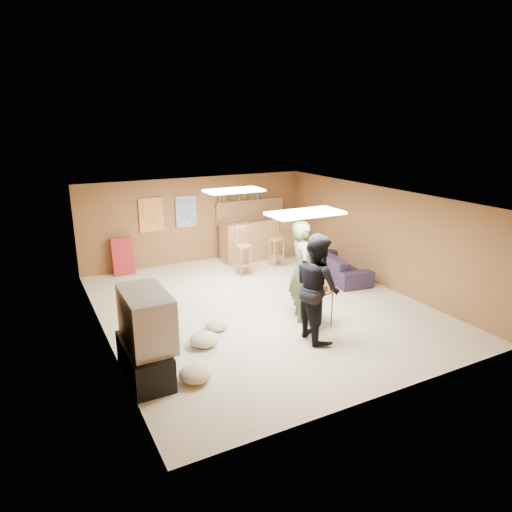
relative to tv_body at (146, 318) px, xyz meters
name	(u,v)px	position (x,y,z in m)	size (l,w,h in m)	color
ground	(261,306)	(2.65, 1.50, -0.90)	(7.00, 7.00, 0.00)	beige
ceiling	(261,197)	(2.65, 1.50, 1.30)	(6.00, 7.00, 0.02)	silver
wall_back	(197,220)	(2.65, 5.00, 0.20)	(6.00, 0.02, 2.20)	brown
wall_front	(389,322)	(2.65, -2.00, 0.20)	(6.00, 0.02, 2.20)	brown
wall_left	(101,278)	(-0.35, 1.50, 0.20)	(0.02, 7.00, 2.20)	brown
wall_right	(379,236)	(5.65, 1.50, 0.20)	(0.02, 7.00, 2.20)	brown
tv_stand	(145,360)	(-0.07, 0.00, -0.65)	(0.55, 1.30, 0.50)	black
dvd_box	(160,363)	(0.15, 0.00, -0.75)	(0.35, 0.50, 0.08)	#B2B2B7
tv_body	(146,318)	(0.00, 0.00, 0.00)	(0.60, 1.10, 0.80)	#B2B2B7
tv_screen	(167,314)	(0.31, 0.00, 0.00)	(0.02, 0.95, 0.65)	navy
bar_counter	(258,238)	(4.15, 4.45, -0.35)	(2.00, 0.60, 1.10)	#936135
bar_lip	(263,220)	(4.15, 4.20, 0.20)	(2.10, 0.12, 0.05)	#452816
bar_shelf	(250,201)	(4.15, 4.90, 0.60)	(2.00, 0.18, 0.05)	#936135
bar_backing	(250,211)	(4.15, 4.92, 0.30)	(2.00, 0.14, 0.60)	#936135
poster_left	(151,215)	(1.45, 4.96, 0.45)	(0.60, 0.03, 0.85)	#BF3F26
poster_right	(186,212)	(2.35, 4.96, 0.45)	(0.55, 0.03, 0.80)	#334C99
folding_chair_stack	(123,256)	(0.65, 4.80, -0.45)	(0.50, 0.14, 0.90)	#A91F22
ceiling_panel_front	(305,213)	(2.65, 0.00, 1.27)	(1.20, 0.60, 0.04)	white
ceiling_panel_back	(234,191)	(2.65, 2.70, 1.27)	(1.20, 0.60, 0.04)	white
person_olive	(302,271)	(3.05, 0.65, 0.04)	(0.69, 0.45, 1.88)	#4E5833
person_black	(317,287)	(2.84, -0.14, 0.02)	(0.89, 0.70, 1.84)	black
sofa	(339,265)	(5.14, 2.22, -0.61)	(1.96, 0.77, 0.57)	black
tray_table	(318,308)	(3.14, 0.23, -0.55)	(0.53, 0.43, 0.69)	#452816
cup_red_near	(312,287)	(3.04, 0.29, -0.15)	(0.08, 0.08, 0.11)	#AA210B
cup_red_far	(325,288)	(3.21, 0.13, -0.15)	(0.08, 0.08, 0.11)	#AA210B
cup_blue	(323,284)	(3.29, 0.31, -0.15)	(0.08, 0.08, 0.11)	navy
bar_stool_left	(244,252)	(3.20, 3.39, -0.32)	(0.37, 0.37, 1.16)	#936135
bar_stool_right	(277,245)	(4.24, 3.62, -0.36)	(0.34, 0.34, 1.08)	#936135
cushion_near_tv	(204,339)	(1.04, 0.47, -0.79)	(0.49, 0.49, 0.22)	tan
cushion_mid	(217,325)	(1.45, 0.92, -0.81)	(0.39, 0.39, 0.17)	tan
cushion_far	(196,373)	(0.54, -0.46, -0.79)	(0.49, 0.49, 0.22)	tan
bottle_row	(239,196)	(3.81, 4.88, 0.75)	(1.20, 0.08, 0.26)	#3F7233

